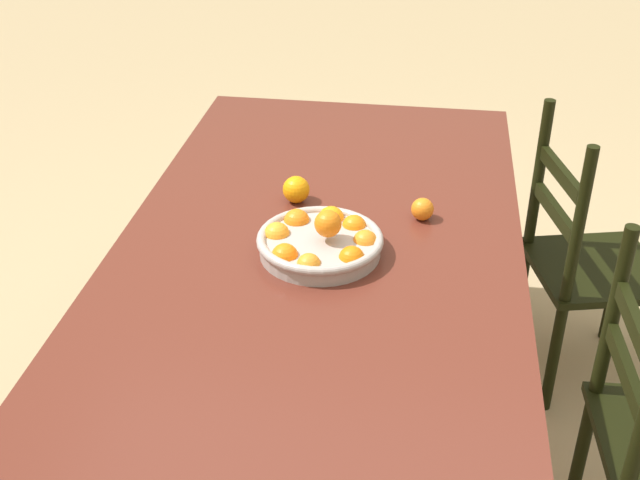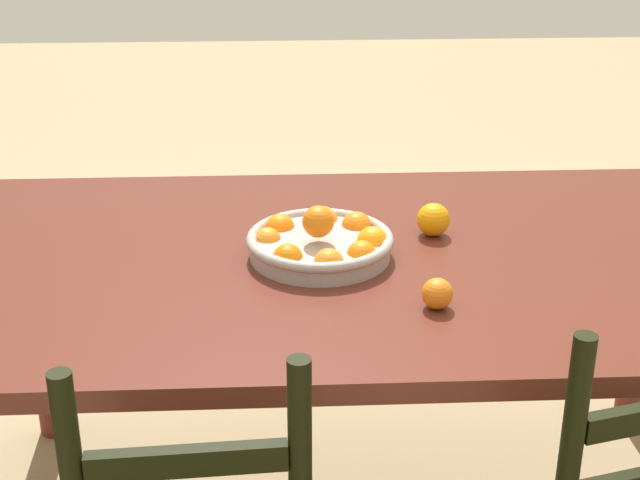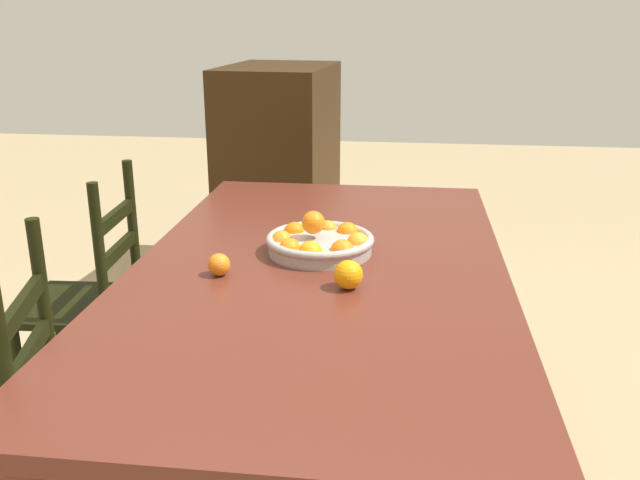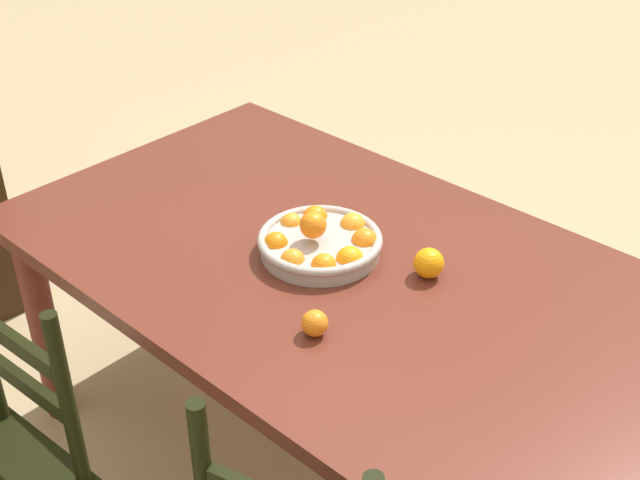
# 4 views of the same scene
# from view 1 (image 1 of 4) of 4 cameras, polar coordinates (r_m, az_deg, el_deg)

# --- Properties ---
(ground_plane) EXTENTS (12.00, 12.00, 0.00)m
(ground_plane) POSITION_cam_1_polar(r_m,az_deg,el_deg) (2.63, 0.09, -13.79)
(ground_plane) COLOR tan
(dining_table) EXTENTS (1.89, 1.06, 0.75)m
(dining_table) POSITION_cam_1_polar(r_m,az_deg,el_deg) (2.22, 0.10, -1.63)
(dining_table) COLOR #57251A
(dining_table) RESTS_ON ground
(chair_by_cabinet) EXTENTS (0.48, 0.48, 0.94)m
(chair_by_cabinet) POSITION_cam_1_polar(r_m,az_deg,el_deg) (2.76, 18.05, -1.81)
(chair_by_cabinet) COLOR black
(chair_by_cabinet) RESTS_ON ground
(fruit_bowl) EXTENTS (0.32, 0.32, 0.13)m
(fruit_bowl) POSITION_cam_1_polar(r_m,az_deg,el_deg) (2.07, 0.01, -0.11)
(fruit_bowl) COLOR #A59A96
(fruit_bowl) RESTS_ON dining_table
(orange_loose_0) EXTENTS (0.08, 0.08, 0.08)m
(orange_loose_0) POSITION_cam_1_polar(r_m,az_deg,el_deg) (2.31, -1.68, 3.56)
(orange_loose_0) COLOR orange
(orange_loose_0) RESTS_ON dining_table
(orange_loose_1) EXTENTS (0.06, 0.06, 0.06)m
(orange_loose_1) POSITION_cam_1_polar(r_m,az_deg,el_deg) (2.24, 7.20, 2.16)
(orange_loose_1) COLOR orange
(orange_loose_1) RESTS_ON dining_table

